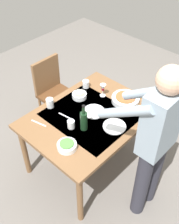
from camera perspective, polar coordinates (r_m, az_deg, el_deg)
ground_plane at (r=3.41m, az=0.00°, el=-10.20°), size 6.00×6.00×0.00m
dining_table at (r=2.90m, az=0.00°, el=-1.92°), size 1.31×0.99×0.76m
chair_near at (r=3.62m, az=-7.60°, el=4.85°), size 0.40×0.40×0.91m
person_server at (r=2.40m, az=13.27°, el=-5.54°), size 0.42×0.61×1.69m
wine_bottle at (r=2.64m, az=-1.19°, el=-1.73°), size 0.07×0.07×0.30m
wine_glass_left at (r=3.04m, az=2.78°, el=4.94°), size 0.07×0.07×0.15m
wine_glass_right at (r=2.98m, az=12.64°, el=2.94°), size 0.07×0.07×0.15m
water_cup_near_left at (r=2.70m, az=-3.82°, el=-2.52°), size 0.07×0.07×0.09m
water_cup_near_right at (r=2.95m, az=-8.15°, el=1.86°), size 0.08×0.08×0.10m
water_cup_far_left at (r=3.20m, az=-0.76°, el=5.77°), size 0.08×0.08×0.09m
serving_bowl_pasta at (r=3.03m, az=7.41°, el=2.68°), size 0.30×0.30×0.07m
side_bowl_salad at (r=2.53m, az=-4.67°, el=-6.91°), size 0.18×0.18×0.07m
side_bowl_bread at (r=3.06m, az=-2.10°, el=3.49°), size 0.16×0.16×0.07m
dinner_plate_near at (r=2.89m, az=0.93°, el=0.12°), size 0.23×0.23×0.01m
dinner_plate_far at (r=2.74m, az=5.16°, el=-2.96°), size 0.23×0.23×0.01m
table_knife at (r=2.84m, az=-4.80°, el=-0.96°), size 0.04×0.20×0.00m
table_fork at (r=2.81m, az=-10.43°, el=-2.27°), size 0.05×0.18×0.00m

